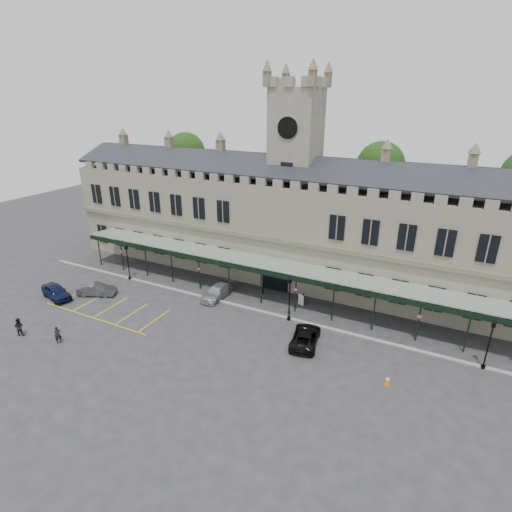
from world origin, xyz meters
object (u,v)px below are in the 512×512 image
at_px(lamp_post_left, 127,258).
at_px(car_left_a, 56,292).
at_px(car_van, 305,337).
at_px(lamp_post_mid, 290,294).
at_px(car_left_b, 97,290).
at_px(car_taxi, 217,292).
at_px(person_b, 19,327).
at_px(lamp_post_right, 490,340).
at_px(sign_board, 301,300).
at_px(station_building, 293,226).
at_px(clock_tower, 295,171).
at_px(person_a, 58,335).
at_px(traffic_cone, 388,381).

xyz_separation_m(lamp_post_left, car_left_a, (-3.75, -7.48, -1.99)).
distance_m(car_left_a, car_van, 28.32).
relative_size(lamp_post_mid, car_left_b, 1.16).
height_order(car_taxi, person_b, person_b).
height_order(lamp_post_right, sign_board, lamp_post_right).
bearing_deg(lamp_post_right, station_building, 153.98).
xyz_separation_m(clock_tower, car_left_b, (-17.50, -15.48, -12.41)).
distance_m(station_building, clock_tower, 6.64).
bearing_deg(station_building, clock_tower, 90.00).
bearing_deg(lamp_post_left, station_building, 31.30).
xyz_separation_m(lamp_post_mid, person_a, (-17.28, -13.29, -2.07)).
xyz_separation_m(car_left_b, person_b, (-0.08, -9.28, 0.21)).
xyz_separation_m(sign_board, car_van, (2.96, -6.65, 0.09)).
bearing_deg(station_building, lamp_post_mid, -68.96).
relative_size(clock_tower, car_van, 4.97).
height_order(lamp_post_mid, car_van, lamp_post_mid).
relative_size(car_taxi, person_b, 2.63).
bearing_deg(traffic_cone, car_left_a, -177.15).
relative_size(sign_board, car_left_b, 0.29).
distance_m(clock_tower, car_left_a, 30.32).
distance_m(car_left_a, car_taxi, 18.02).
relative_size(station_building, car_van, 12.02).
bearing_deg(traffic_cone, lamp_post_mid, 152.38).
height_order(lamp_post_left, traffic_cone, lamp_post_left).
bearing_deg(person_b, car_van, 175.98).
xyz_separation_m(lamp_post_mid, car_taxi, (-9.08, 0.93, -2.21)).
height_order(car_van, person_b, person_b).
relative_size(car_left_b, car_van, 0.85).
relative_size(lamp_post_mid, person_b, 2.69).
height_order(clock_tower, lamp_post_mid, clock_tower).
relative_size(lamp_post_mid, car_van, 0.98).
bearing_deg(traffic_cone, car_taxi, 161.76).
height_order(lamp_post_right, car_van, lamp_post_right).
bearing_deg(sign_board, person_b, -121.40).
bearing_deg(lamp_post_left, traffic_cone, -10.11).
relative_size(car_left_a, car_left_b, 1.09).
bearing_deg(sign_board, lamp_post_right, 8.40).
bearing_deg(car_left_a, lamp_post_right, -64.60).
xyz_separation_m(station_building, lamp_post_mid, (4.08, -10.61, -3.56)).
distance_m(lamp_post_left, lamp_post_mid, 21.33).
relative_size(clock_tower, person_a, 14.73).
xyz_separation_m(car_taxi, car_van, (12.00, -4.05, -0.00)).
relative_size(sign_board, car_van, 0.25).
bearing_deg(lamp_post_left, clock_tower, 31.51).
height_order(station_building, car_taxi, station_building).
bearing_deg(car_left_b, station_building, -72.21).
bearing_deg(car_left_a, car_left_b, -38.23).
relative_size(lamp_post_mid, person_a, 2.91).
distance_m(car_van, person_a, 22.62).
bearing_deg(sign_board, car_left_a, -137.04).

